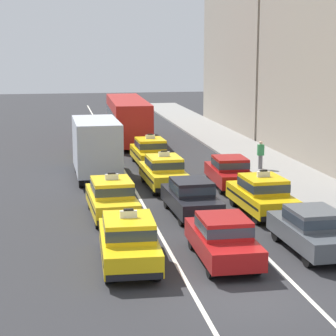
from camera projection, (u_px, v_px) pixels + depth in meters
name	position (u px, v px, depth m)	size (l,w,h in m)	color
ground_plane	(250.00, 296.00, 18.27)	(160.00, 160.00, 0.00)	#2B2B2D
lane_stripe_left_center	(122.00, 168.00, 37.31)	(0.14, 80.00, 0.01)	silver
lane_stripe_center_right	(175.00, 166.00, 37.86)	(0.14, 80.00, 0.01)	silver
sidewalk_curb	(294.00, 178.00, 33.99)	(4.00, 90.00, 0.15)	gray
taxi_left_nearest	(129.00, 240.00, 20.62)	(1.97, 4.62, 1.96)	black
taxi_left_second	(112.00, 197.00, 26.39)	(1.98, 4.62, 1.96)	black
box_truck_left_third	(95.00, 145.00, 34.30)	(2.39, 7.00, 3.27)	black
taxi_left_fourth	(90.00, 143.00, 40.93)	(1.96, 4.62, 1.96)	black
sedan_center_nearest	(223.00, 237.00, 20.99)	(1.80, 4.32, 1.58)	black
sedan_center_second	(191.00, 196.00, 26.68)	(1.92, 4.36, 1.58)	black
taxi_center_third	(164.00, 171.00, 31.85)	(1.95, 4.61, 1.96)	black
taxi_center_fourth	(150.00, 151.00, 37.82)	(1.92, 4.60, 1.96)	black
bus_center_fifth	(128.00, 118.00, 47.00)	(2.78, 11.26, 3.22)	black
sedan_right_nearest	(312.00, 229.00, 21.95)	(1.86, 4.34, 1.58)	black
taxi_right_second	(262.00, 194.00, 26.94)	(1.96, 4.62, 1.96)	black
sedan_right_third	(230.00, 171.00, 32.05)	(1.91, 4.36, 1.58)	black
pedestrian_mid_block	(261.00, 155.00, 36.09)	(0.36, 0.24, 1.63)	slate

